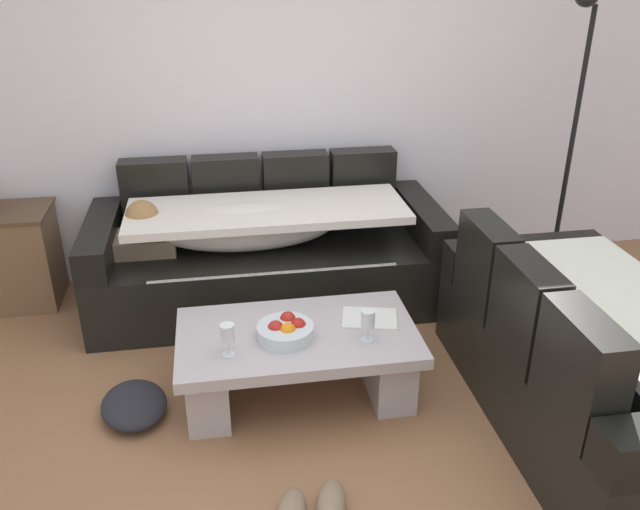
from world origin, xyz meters
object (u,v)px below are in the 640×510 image
couch_along_wall (263,253)px  wine_glass_near_left (227,334)px  wine_glass_near_right (368,320)px  floor_lamp (571,126)px  open_magazine (370,318)px  pair_of_shoes (311,509)px  couch_near_window (588,362)px  crumpled_garment (134,405)px  fruit_bowl (286,330)px  coffee_table (298,356)px

couch_along_wall → wine_glass_near_left: 1.24m
wine_glass_near_right → floor_lamp: floor_lamp is taller
open_magazine → pair_of_shoes: size_ratio=0.79×
couch_near_window → wine_glass_near_right: (-1.01, 0.29, 0.16)m
wine_glass_near_left → wine_glass_near_right: 0.67m
couch_near_window → pair_of_shoes: size_ratio=4.90×
pair_of_shoes → crumpled_garment: 1.10m
couch_along_wall → floor_lamp: 2.08m
fruit_bowl → open_magazine: bearing=13.1°
couch_along_wall → wine_glass_near_left: couch_along_wall is taller
coffee_table → open_magazine: size_ratio=4.29×
couch_near_window → floor_lamp: size_ratio=0.89×
couch_near_window → fruit_bowl: (-1.40, 0.38, 0.09)m
couch_near_window → wine_glass_near_left: couch_near_window is taller
couch_near_window → pair_of_shoes: bearing=105.9°
couch_near_window → coffee_table: (-1.34, 0.42, -0.10)m
couch_near_window → open_magazine: 1.07m
fruit_bowl → pair_of_shoes: (0.00, -0.78, -0.38)m
open_magazine → pair_of_shoes: open_magazine is taller
couch_along_wall → couch_near_window: bearing=-46.0°
fruit_bowl → floor_lamp: bearing=26.8°
open_magazine → coffee_table: bearing=-157.0°
wine_glass_near_left → pair_of_shoes: bearing=-66.8°
couch_along_wall → floor_lamp: (1.93, -0.13, 0.78)m
coffee_table → couch_near_window: bearing=-17.4°
open_magazine → crumpled_garment: open_magazine is taller
couch_near_window → wine_glass_near_right: 1.07m
floor_lamp → wine_glass_near_right: bearing=-145.3°
wine_glass_near_left → pair_of_shoes: 0.86m
fruit_bowl → wine_glass_near_right: size_ratio=1.69×
floor_lamp → pair_of_shoes: bearing=-137.6°
pair_of_shoes → wine_glass_near_left: bearing=113.2°
wine_glass_near_right → pair_of_shoes: (-0.39, -0.69, -0.45)m
couch_near_window → pair_of_shoes: (-1.40, -0.40, -0.29)m
open_magazine → crumpled_garment: (-1.21, -0.09, -0.33)m
coffee_table → open_magazine: bearing=9.3°
pair_of_shoes → couch_near_window: bearing=15.9°
couch_along_wall → wine_glass_near_right: (0.41, -1.18, 0.16)m
fruit_bowl → floor_lamp: size_ratio=0.14×
open_magazine → crumpled_garment: bearing=-161.8°
couch_along_wall → coffee_table: size_ratio=1.85×
floor_lamp → couch_along_wall: bearing=176.2°
coffee_table → wine_glass_near_left: wine_glass_near_left is taller
wine_glass_near_left → crumpled_garment: 0.66m
couch_along_wall → fruit_bowl: couch_along_wall is taller
fruit_bowl → open_magazine: fruit_bowl is taller
coffee_table → crumpled_garment: (-0.83, -0.03, -0.18)m
wine_glass_near_left → floor_lamp: size_ratio=0.09×
coffee_table → crumpled_garment: coffee_table is taller
couch_along_wall → floor_lamp: size_ratio=1.14×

